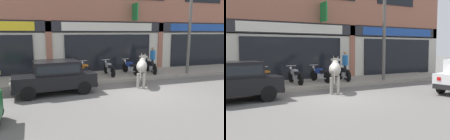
% 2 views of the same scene
% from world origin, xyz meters
% --- Properties ---
extents(ground_plane, '(90.00, 90.00, 0.00)m').
position_xyz_m(ground_plane, '(0.00, 0.00, 0.00)').
color(ground_plane, '#605E5B').
extents(sidewalk, '(19.00, 2.93, 0.18)m').
position_xyz_m(sidewalk, '(0.00, 3.66, 0.09)').
color(sidewalk, gray).
rests_on(sidewalk, ground).
extents(shop_building, '(23.00, 1.40, 8.93)m').
position_xyz_m(shop_building, '(0.00, 5.39, 4.24)').
color(shop_building, '#9E604C').
rests_on(shop_building, ground).
extents(cow, '(1.32, 1.92, 1.61)m').
position_xyz_m(cow, '(0.47, 1.14, 1.01)').
color(cow, '#9E998E').
rests_on(cow, ground).
extents(car_0, '(3.71, 1.89, 1.46)m').
position_xyz_m(car_0, '(-3.80, 1.14, 0.81)').
color(car_0, black).
rests_on(car_0, ground).
extents(motorcycle_0, '(0.52, 1.81, 0.88)m').
position_xyz_m(motorcycle_0, '(-1.94, 3.38, 0.57)').
color(motorcycle_0, black).
rests_on(motorcycle_0, sidewalk).
extents(motorcycle_1, '(0.52, 1.81, 0.88)m').
position_xyz_m(motorcycle_1, '(-0.55, 3.42, 0.57)').
color(motorcycle_1, black).
rests_on(motorcycle_1, sidewalk).
extents(motorcycle_2, '(0.56, 1.80, 0.88)m').
position_xyz_m(motorcycle_2, '(0.84, 3.46, 0.57)').
color(motorcycle_2, black).
rests_on(motorcycle_2, sidewalk).
extents(motorcycle_3, '(0.60, 1.80, 0.88)m').
position_xyz_m(motorcycle_3, '(2.23, 3.39, 0.57)').
color(motorcycle_3, black).
rests_on(motorcycle_3, sidewalk).
extents(pedestrian, '(0.32, 0.48, 1.60)m').
position_xyz_m(pedestrian, '(2.39, 3.53, 1.16)').
color(pedestrian, '#2D2D33').
rests_on(pedestrian, sidewalk).
extents(utility_pole, '(0.18, 0.18, 6.10)m').
position_xyz_m(utility_pole, '(4.26, 2.50, 3.23)').
color(utility_pole, '#595651').
rests_on(utility_pole, sidewalk).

